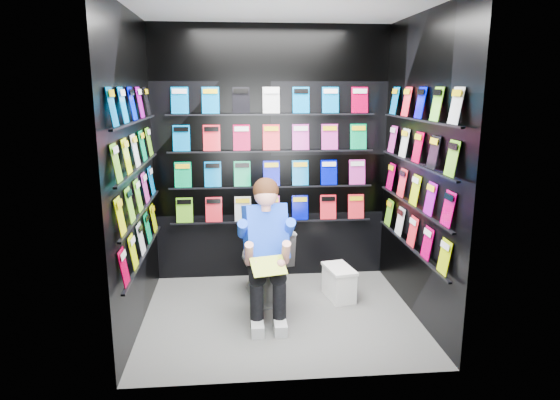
{
  "coord_description": "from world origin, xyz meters",
  "views": [
    {
      "loc": [
        -0.38,
        -4.08,
        1.99
      ],
      "look_at": [
        0.01,
        0.15,
        1.02
      ],
      "focal_mm": 32.0,
      "sensor_mm": 36.0,
      "label": 1
    }
  ],
  "objects": [
    {
      "name": "floor",
      "position": [
        0.0,
        0.0,
        0.0
      ],
      "size": [
        2.4,
        2.4,
        0.0
      ],
      "primitive_type": "plane",
      "color": "#585856",
      "rests_on": "ground"
    },
    {
      "name": "ceiling",
      "position": [
        0.0,
        0.0,
        2.6
      ],
      "size": [
        2.4,
        2.4,
        0.0
      ],
      "primitive_type": "plane",
      "color": "white",
      "rests_on": "floor"
    },
    {
      "name": "reader",
      "position": [
        -0.12,
        0.06,
        0.75
      ],
      "size": [
        0.64,
        0.81,
        1.33
      ],
      "primitive_type": null,
      "rotation": [
        0.0,
        0.0,
        0.22
      ],
      "color": "blue",
      "rests_on": "toilet"
    },
    {
      "name": "wall_back",
      "position": [
        0.0,
        1.0,
        1.3
      ],
      "size": [
        2.4,
        0.04,
        2.6
      ],
      "primitive_type": "cube",
      "color": "black",
      "rests_on": "floor"
    },
    {
      "name": "longbox_lid",
      "position": [
        0.6,
        0.34,
        0.3
      ],
      "size": [
        0.3,
        0.43,
        0.03
      ],
      "primitive_type": "cube",
      "rotation": [
        0.0,
        0.0,
        0.18
      ],
      "color": "white",
      "rests_on": "longbox"
    },
    {
      "name": "wall_left",
      "position": [
        -1.2,
        0.0,
        1.3
      ],
      "size": [
        0.04,
        2.0,
        2.6
      ],
      "primitive_type": "cube",
      "color": "black",
      "rests_on": "floor"
    },
    {
      "name": "held_comic",
      "position": [
        -0.12,
        -0.29,
        0.58
      ],
      "size": [
        0.31,
        0.22,
        0.12
      ],
      "primitive_type": "cube",
      "rotation": [
        -0.96,
        0.0,
        0.22
      ],
      "color": "green",
      "rests_on": "reader"
    },
    {
      "name": "wall_front",
      "position": [
        0.0,
        -1.0,
        1.3
      ],
      "size": [
        2.4,
        0.04,
        2.6
      ],
      "primitive_type": "cube",
      "color": "black",
      "rests_on": "floor"
    },
    {
      "name": "longbox",
      "position": [
        0.6,
        0.34,
        0.14
      ],
      "size": [
        0.27,
        0.41,
        0.28
      ],
      "primitive_type": "cube",
      "rotation": [
        0.0,
        0.0,
        0.18
      ],
      "color": "white",
      "rests_on": "floor"
    },
    {
      "name": "comics_left",
      "position": [
        -1.17,
        0.0,
        1.31
      ],
      "size": [
        0.06,
        1.7,
        1.37
      ],
      "primitive_type": null,
      "color": "#B8004F",
      "rests_on": "wall_left"
    },
    {
      "name": "wall_right",
      "position": [
        1.2,
        0.0,
        1.3
      ],
      "size": [
        0.04,
        2.0,
        2.6
      ],
      "primitive_type": "cube",
      "color": "black",
      "rests_on": "floor"
    },
    {
      "name": "comics_right",
      "position": [
        1.17,
        0.0,
        1.31
      ],
      "size": [
        0.06,
        1.7,
        1.37
      ],
      "primitive_type": null,
      "color": "#B8004F",
      "rests_on": "wall_right"
    },
    {
      "name": "comics_back",
      "position": [
        0.0,
        0.97,
        1.31
      ],
      "size": [
        2.1,
        0.06,
        1.37
      ],
      "primitive_type": null,
      "color": "#B8004F",
      "rests_on": "wall_back"
    },
    {
      "name": "toilet",
      "position": [
        -0.12,
        0.44,
        0.37
      ],
      "size": [
        0.57,
        0.82,
        0.73
      ],
      "primitive_type": "imported",
      "rotation": [
        0.0,
        0.0,
        3.36
      ],
      "color": "silver",
      "rests_on": "floor"
    }
  ]
}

